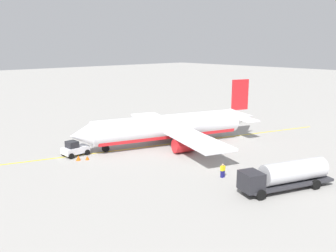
{
  "coord_description": "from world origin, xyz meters",
  "views": [
    {
      "loc": [
        37.28,
        40.62,
        15.44
      ],
      "look_at": [
        0.0,
        0.0,
        3.0
      ],
      "focal_mm": 38.21,
      "sensor_mm": 36.0,
      "label": 1
    }
  ],
  "objects": [
    {
      "name": "safety_cone_nose",
      "position": [
        13.61,
        -1.69,
        0.29
      ],
      "size": [
        0.52,
        0.52,
        0.58
      ],
      "primitive_type": "cone",
      "color": "#F2590F",
      "rests_on": "ground"
    },
    {
      "name": "taxi_line_marking",
      "position": [
        0.0,
        0.0,
        0.01
      ],
      "size": [
        57.94,
        19.02,
        0.01
      ],
      "primitive_type": "cube",
      "rotation": [
        0.0,
        0.0,
        -0.31
      ],
      "color": "yellow",
      "rests_on": "ground"
    },
    {
      "name": "fuel_tanker",
      "position": [
        2.99,
        22.26,
        1.74
      ],
      "size": [
        11.45,
        6.18,
        3.15
      ],
      "color": "#2D2D33",
      "rests_on": "ground"
    },
    {
      "name": "refueling_worker",
      "position": [
        5.12,
        15.25,
        0.82
      ],
      "size": [
        0.55,
        0.4,
        1.71
      ],
      "color": "navy",
      "rests_on": "ground"
    },
    {
      "name": "ground_plane",
      "position": [
        0.0,
        0.0,
        0.0
      ],
      "size": [
        400.0,
        400.0,
        0.0
      ],
      "primitive_type": "plane",
      "color": "#9E9B96"
    },
    {
      "name": "airplane",
      "position": [
        -0.45,
        0.15,
        2.73
      ],
      "size": [
        31.4,
        28.32,
        9.82
      ],
      "color": "white",
      "rests_on": "ground"
    },
    {
      "name": "pushback_tug",
      "position": [
        13.92,
        -4.59,
        1.01
      ],
      "size": [
        3.7,
        2.48,
        2.2
      ],
      "color": "silver",
      "rests_on": "ground"
    },
    {
      "name": "safety_cone_wingtip",
      "position": [
        14.65,
        -2.3,
        0.35
      ],
      "size": [
        0.64,
        0.64,
        0.71
      ],
      "primitive_type": "cone",
      "color": "#F2590F",
      "rests_on": "ground"
    }
  ]
}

